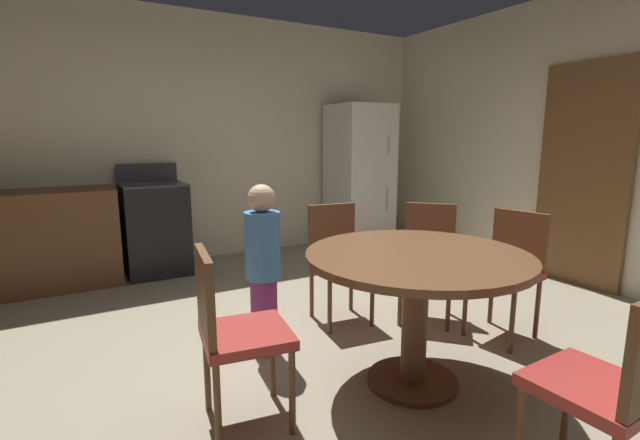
# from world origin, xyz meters

# --- Properties ---
(ground_plane) EXTENTS (14.00, 14.00, 0.00)m
(ground_plane) POSITION_xyz_m (0.00, 0.00, 0.00)
(ground_plane) COLOR gray
(wall_back) EXTENTS (6.07, 0.12, 2.70)m
(wall_back) POSITION_xyz_m (0.00, 3.04, 1.35)
(wall_back) COLOR beige
(wall_back) RESTS_ON ground
(wall_right) EXTENTS (0.12, 5.54, 2.70)m
(wall_right) POSITION_xyz_m (2.94, 0.27, 1.35)
(wall_right) COLOR beige
(wall_right) RESTS_ON ground
(kitchen_counter) EXTENTS (1.84, 0.60, 0.90)m
(kitchen_counter) POSITION_xyz_m (-1.82, 2.64, 0.45)
(kitchen_counter) COLOR brown
(kitchen_counter) RESTS_ON ground
(oven_range) EXTENTS (0.60, 0.60, 1.10)m
(oven_range) POSITION_xyz_m (-0.55, 2.65, 0.47)
(oven_range) COLOR black
(oven_range) RESTS_ON ground
(refrigerator) EXTENTS (0.68, 0.68, 1.76)m
(refrigerator) POSITION_xyz_m (1.91, 2.59, 0.88)
(refrigerator) COLOR white
(refrigerator) RESTS_ON ground
(door_panelled) EXTENTS (0.05, 0.84, 2.04)m
(door_panelled) POSITION_xyz_m (2.84, 0.34, 1.02)
(door_panelled) COLOR brown
(door_panelled) RESTS_ON ground
(dining_table) EXTENTS (1.21, 1.21, 0.76)m
(dining_table) POSITION_xyz_m (0.31, -0.27, 0.60)
(dining_table) COLOR brown
(dining_table) RESTS_ON ground
(chair_west) EXTENTS (0.45, 0.45, 0.87)m
(chair_west) POSITION_xyz_m (-0.68, -0.13, 0.50)
(chair_west) COLOR brown
(chair_west) RESTS_ON ground
(chair_south) EXTENTS (0.42, 0.42, 0.87)m
(chair_south) POSITION_xyz_m (0.35, -1.27, 0.50)
(chair_south) COLOR brown
(chair_south) RESTS_ON ground
(chair_northeast) EXTENTS (0.57, 0.57, 0.87)m
(chair_northeast) POSITION_xyz_m (1.04, 0.42, 0.50)
(chair_northeast) COLOR brown
(chair_northeast) RESTS_ON ground
(chair_north) EXTENTS (0.44, 0.44, 0.87)m
(chair_north) POSITION_xyz_m (0.43, 0.73, 0.50)
(chair_north) COLOR brown
(chair_north) RESTS_ON ground
(chair_east) EXTENTS (0.46, 0.46, 0.87)m
(chair_east) POSITION_xyz_m (1.30, -0.10, 0.50)
(chair_east) COLOR brown
(chair_east) RESTS_ON ground
(person_child) EXTENTS (0.31, 0.31, 1.09)m
(person_child) POSITION_xyz_m (-0.27, 0.49, 0.58)
(person_child) COLOR #8C337A
(person_child) RESTS_ON ground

